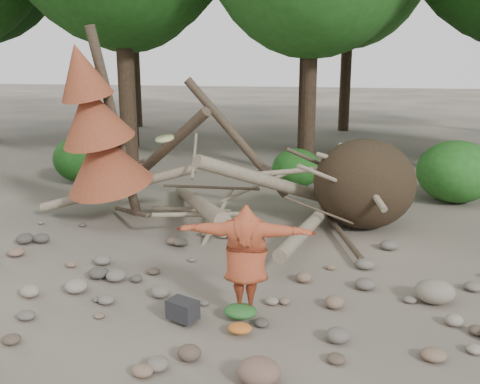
# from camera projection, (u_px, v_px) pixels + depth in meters

# --- Properties ---
(ground) EXTENTS (120.00, 120.00, 0.00)m
(ground) POSITION_uv_depth(u_px,v_px,m) (196.00, 302.00, 8.27)
(ground) COLOR #514C44
(ground) RESTS_ON ground
(deadfall_pile) EXTENTS (8.55, 5.24, 3.30)m
(deadfall_pile) POSITION_uv_depth(u_px,v_px,m) (337.00, 185.00, 11.68)
(deadfall_pile) COLOR #332619
(deadfall_pile) RESTS_ON ground
(dead_conifer) EXTENTS (2.06, 2.16, 4.35)m
(dead_conifer) POSITION_uv_depth(u_px,v_px,m) (98.00, 131.00, 11.54)
(dead_conifer) COLOR #4C3F30
(dead_conifer) RESTS_ON ground
(bush_left) EXTENTS (1.80, 1.80, 1.44)m
(bush_left) POSITION_uv_depth(u_px,v_px,m) (84.00, 158.00, 15.97)
(bush_left) COLOR #174713
(bush_left) RESTS_ON ground
(bush_mid) EXTENTS (1.40, 1.40, 1.12)m
(bush_mid) POSITION_uv_depth(u_px,v_px,m) (296.00, 168.00, 15.39)
(bush_mid) COLOR #1F5A1A
(bush_mid) RESTS_ON ground
(bush_right) EXTENTS (2.00, 2.00, 1.60)m
(bush_right) POSITION_uv_depth(u_px,v_px,m) (456.00, 172.00, 13.77)
(bush_right) COLOR #286B21
(bush_right) RESTS_ON ground
(frisbee_thrower) EXTENTS (2.38, 0.67, 2.53)m
(frisbee_thrower) POSITION_uv_depth(u_px,v_px,m) (246.00, 258.00, 7.64)
(frisbee_thrower) COLOR #9D3F23
(frisbee_thrower) RESTS_ON ground
(backpack) EXTENTS (0.49, 0.42, 0.28)m
(backpack) POSITION_uv_depth(u_px,v_px,m) (183.00, 313.00, 7.59)
(backpack) COLOR black
(backpack) RESTS_ON ground
(cloth_green) EXTENTS (0.48, 0.40, 0.18)m
(cloth_green) POSITION_uv_depth(u_px,v_px,m) (240.00, 314.00, 7.67)
(cloth_green) COLOR #265E25
(cloth_green) RESTS_ON ground
(cloth_orange) EXTENTS (0.33, 0.27, 0.12)m
(cloth_orange) POSITION_uv_depth(u_px,v_px,m) (240.00, 332.00, 7.25)
(cloth_orange) COLOR #B75D1F
(cloth_orange) RESTS_ON ground
(boulder_front_right) EXTENTS (0.51, 0.46, 0.30)m
(boulder_front_right) POSITION_uv_depth(u_px,v_px,m) (259.00, 371.00, 6.17)
(boulder_front_right) COLOR brown
(boulder_front_right) RESTS_ON ground
(boulder_mid_right) EXTENTS (0.60, 0.54, 0.36)m
(boulder_mid_right) POSITION_uv_depth(u_px,v_px,m) (435.00, 291.00, 8.20)
(boulder_mid_right) COLOR gray
(boulder_mid_right) RESTS_ON ground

